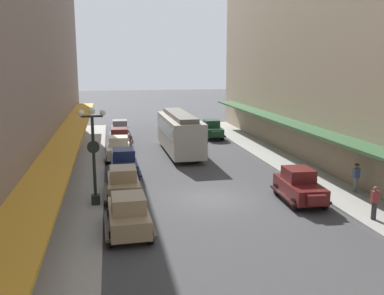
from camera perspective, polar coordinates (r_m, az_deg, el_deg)
The scene contains 17 objects.
ground_plane at distance 24.34m, azimuth 2.70°, elevation -6.86°, with size 200.00×200.00×0.00m, color #424244.
sidewalk_left at distance 23.77m, azimuth -15.32°, elevation -7.52°, with size 3.00×60.00×0.15m, color #A8A59E.
sidewalk_right at distance 27.02m, azimuth 18.43°, elevation -5.43°, with size 3.00×60.00×0.15m, color #A8A59E.
building_row_left at distance 23.11m, azimuth -23.71°, elevation 16.49°, with size 4.30×60.00×20.08m.
parked_car_0 at distance 19.55m, azimuth -8.45°, elevation -8.65°, with size 2.23×4.29×1.84m.
parked_car_1 at distance 34.21m, azimuth -9.72°, elevation -0.09°, with size 2.26×4.30×1.84m.
parked_car_2 at distance 38.54m, azimuth -9.58°, elevation 1.18°, with size 2.31×4.32×1.84m.
parked_car_3 at distance 24.52m, azimuth -9.14°, elevation -4.56°, with size 2.14×4.26×1.84m.
parked_car_4 at distance 44.08m, azimuth -9.55°, elevation 2.43°, with size 2.20×4.28×1.84m.
parked_car_5 at distance 29.17m, azimuth -9.03°, elevation -2.02°, with size 2.16×4.27×1.84m.
parked_car_6 at distance 43.65m, azimuth 2.67°, elevation 2.49°, with size 2.28×4.31×1.84m.
parked_car_7 at distance 24.36m, azimuth 14.10°, elevation -4.86°, with size 2.29×4.31×1.84m.
streetcar at distance 35.88m, azimuth -1.65°, elevation 2.15°, with size 2.63×9.63×3.46m.
lamp_post_with_clock at distance 22.87m, azimuth -12.96°, elevation -0.58°, with size 1.42×0.44×5.16m.
fire_hydrant at distance 28.12m, azimuth 14.41°, elevation -3.54°, with size 0.24×0.24×0.82m.
pedestrian_0 at distance 26.61m, azimuth 20.99°, elevation -3.76°, with size 0.36×0.28×1.67m.
pedestrian_1 at distance 22.38m, azimuth 23.11°, elevation -6.75°, with size 0.36×0.24×1.64m.
Camera 1 is at (-5.51, -22.48, 7.53)m, focal length 40.09 mm.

